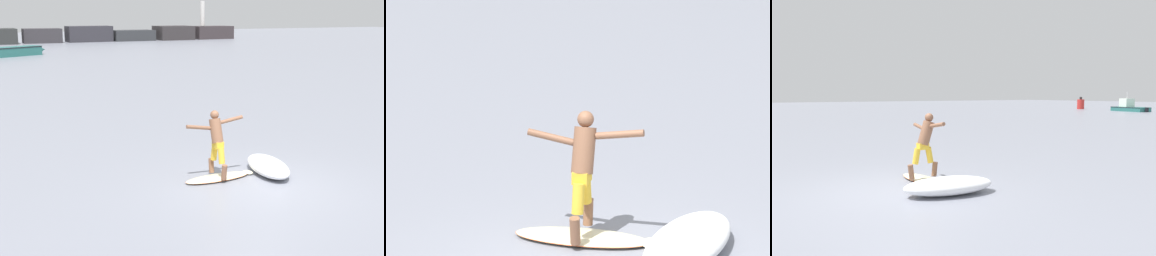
% 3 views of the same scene
% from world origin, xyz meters
% --- Properties ---
extents(surfboard, '(1.93, 0.70, 0.22)m').
position_xyz_m(surfboard, '(-0.48, 0.97, 0.04)').
color(surfboard, beige).
rests_on(surfboard, ground).
extents(surfer, '(1.52, 0.83, 1.60)m').
position_xyz_m(surfer, '(-0.52, 1.04, 1.02)').
color(surfer, brown).
rests_on(surfer, surfboard).
extents(wave_foam_at_tail, '(1.27, 2.12, 0.38)m').
position_xyz_m(wave_foam_at_tail, '(0.88, 0.86, 0.19)').
color(wave_foam_at_tail, white).
rests_on(wave_foam_at_tail, ground).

